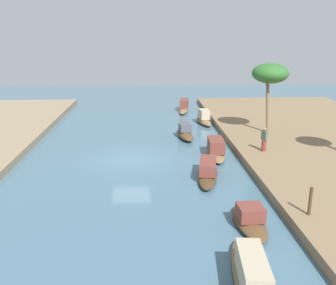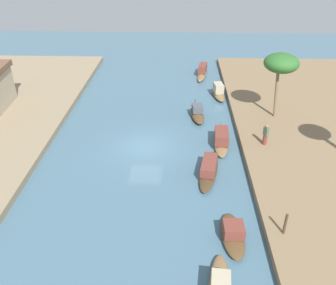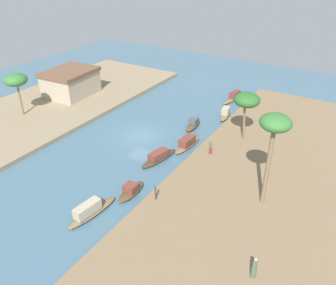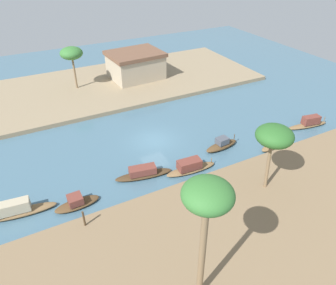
% 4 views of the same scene
% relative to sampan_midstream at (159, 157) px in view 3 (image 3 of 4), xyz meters
% --- Properties ---
extents(river_water, '(71.69, 71.69, 0.00)m').
position_rel_sampan_midstream_xyz_m(river_water, '(3.18, 4.59, -0.39)').
color(river_water, '#476B7F').
rests_on(river_water, ground).
extents(riverbank_left, '(41.62, 15.73, 0.48)m').
position_rel_sampan_midstream_xyz_m(riverbank_left, '(3.18, -10.45, -0.15)').
color(riverbank_left, '#846B4C').
rests_on(riverbank_left, ground).
extents(riverbank_right, '(41.62, 15.73, 0.48)m').
position_rel_sampan_midstream_xyz_m(riverbank_right, '(3.18, 19.62, -0.15)').
color(riverbank_right, '#937F60').
rests_on(riverbank_right, ground).
extents(sampan_midstream, '(4.95, 1.96, 1.01)m').
position_rel_sampan_midstream_xyz_m(sampan_midstream, '(0.00, 0.00, 0.00)').
color(sampan_midstream, '#47331E').
rests_on(sampan_midstream, river_water).
extents(sampan_near_left_bank, '(3.60, 1.43, 1.32)m').
position_rel_sampan_midstream_xyz_m(sampan_near_left_bank, '(12.97, -1.73, 0.09)').
color(sampan_near_left_bank, brown).
rests_on(sampan_near_left_bank, river_water).
extents(sampan_downstream_large, '(3.38, 1.29, 0.99)m').
position_rel_sampan_midstream_xyz_m(sampan_downstream_large, '(-5.79, -0.87, -0.05)').
color(sampan_downstream_large, brown).
rests_on(sampan_downstream_large, river_water).
extents(sampan_upstream_small, '(3.69, 1.41, 1.14)m').
position_rel_sampan_midstream_xyz_m(sampan_upstream_small, '(8.34, 0.47, 0.01)').
color(sampan_upstream_small, brown).
rests_on(sampan_upstream_small, river_water).
extents(sampan_with_red_awning, '(4.89, 1.49, 1.30)m').
position_rel_sampan_midstream_xyz_m(sampan_with_red_awning, '(-9.72, 0.17, 0.12)').
color(sampan_with_red_awning, brown).
rests_on(sampan_with_red_awning, river_water).
extents(sampan_open_hull, '(4.88, 1.67, 1.23)m').
position_rel_sampan_midstream_xyz_m(sampan_open_hull, '(18.90, -0.48, 0.08)').
color(sampan_open_hull, brown).
rests_on(sampan_open_hull, river_water).
extents(sampan_with_tall_canopy, '(4.63, 1.39, 1.16)m').
position_rel_sampan_midstream_xyz_m(sampan_with_tall_canopy, '(3.87, -1.17, 0.07)').
color(sampan_with_tall_canopy, brown).
rests_on(sampan_with_tall_canopy, river_water).
extents(person_on_near_bank, '(0.39, 0.38, 1.65)m').
position_rel_sampan_midstream_xyz_m(person_on_near_bank, '(-8.93, -12.89, 0.78)').
color(person_on_near_bank, '#4C664C').
rests_on(person_on_near_bank, riverbank_left).
extents(person_by_mooring, '(0.46, 0.43, 1.59)m').
position_rel_sampan_midstream_xyz_m(person_by_mooring, '(3.14, -4.23, 0.82)').
color(person_by_mooring, brown).
rests_on(person_by_mooring, riverbank_left).
extents(mooring_post, '(0.14, 0.14, 1.27)m').
position_rel_sampan_midstream_xyz_m(mooring_post, '(-5.80, -3.44, 0.73)').
color(mooring_post, '#4C3823').
rests_on(mooring_post, riverbank_left).
extents(palm_tree_left_near, '(2.34, 2.34, 7.91)m').
position_rel_sampan_midstream_xyz_m(palm_tree_left_near, '(-1.50, -11.07, 6.97)').
color(palm_tree_left_near, '#7F6647').
rests_on(palm_tree_left_near, riverbank_left).
extents(palm_tree_left_far, '(2.74, 2.74, 5.36)m').
position_rel_sampan_midstream_xyz_m(palm_tree_left_far, '(7.84, -5.87, 4.64)').
color(palm_tree_left_far, '#7F6647').
rests_on(palm_tree_left_far, riverbank_left).
extents(palm_tree_right_tall, '(2.77, 2.77, 5.33)m').
position_rel_sampan_midstream_xyz_m(palm_tree_right_tall, '(-0.64, 20.01, 4.61)').
color(palm_tree_right_tall, '#7F6647').
rests_on(palm_tree_right_tall, riverbank_right).
extents(riverside_building, '(7.41, 6.22, 3.56)m').
position_rel_sampan_midstream_xyz_m(riverside_building, '(7.62, 19.87, 1.90)').
color(riverside_building, tan).
rests_on(riverside_building, riverbank_right).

